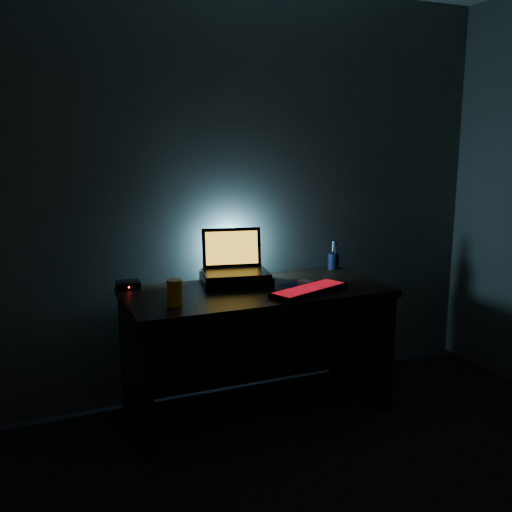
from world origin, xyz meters
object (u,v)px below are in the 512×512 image
at_px(laptop, 234,263).
at_px(juice_glass, 174,293).
at_px(pen_cup, 333,261).
at_px(router, 128,285).
at_px(mouse, 306,283).
at_px(keyboard, 309,290).

bearing_deg(laptop, juice_glass, -132.24).
relative_size(laptop, pen_cup, 4.00).
height_order(laptop, router, laptop).
height_order(mouse, pen_cup, pen_cup).
height_order(laptop, mouse, laptop).
height_order(pen_cup, juice_glass, juice_glass).
bearing_deg(pen_cup, router, -179.64).
height_order(keyboard, pen_cup, pen_cup).
distance_m(laptop, keyboard, 0.50).
relative_size(laptop, router, 3.01).
relative_size(juice_glass, router, 0.98).
bearing_deg(mouse, pen_cup, 29.00).
height_order(pen_cup, router, pen_cup).
distance_m(juice_glass, router, 0.47).
distance_m(mouse, pen_cup, 0.52).
relative_size(mouse, juice_glass, 0.66).
bearing_deg(juice_glass, laptop, 37.49).
bearing_deg(router, juice_glass, -66.33).
xyz_separation_m(laptop, pen_cup, (0.74, 0.10, -0.07)).
bearing_deg(juice_glass, pen_cup, 20.60).
xyz_separation_m(juice_glass, router, (-0.16, 0.44, -0.05)).
relative_size(keyboard, pen_cup, 4.93).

